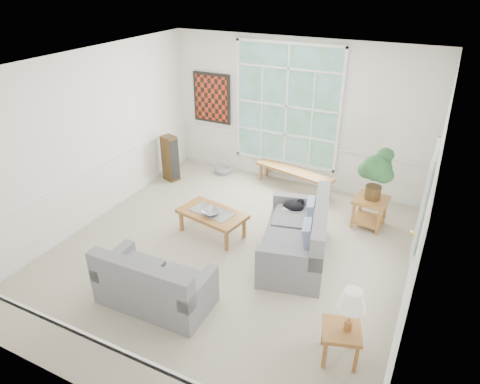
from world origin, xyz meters
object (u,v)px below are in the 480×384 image
at_px(coffee_table, 212,223).
at_px(side_table, 340,343).
at_px(loveseat_right, 295,231).
at_px(loveseat_front, 155,277).
at_px(end_table, 369,212).

bearing_deg(coffee_table, side_table, -21.41).
height_order(loveseat_right, coffee_table, loveseat_right).
height_order(loveseat_front, side_table, loveseat_front).
bearing_deg(end_table, loveseat_right, -120.35).
relative_size(coffee_table, side_table, 2.57).
xyz_separation_m(loveseat_front, end_table, (2.24, 3.31, -0.14)).
bearing_deg(loveseat_front, coffee_table, 93.58).
bearing_deg(loveseat_right, end_table, 46.11).
relative_size(loveseat_right, end_table, 3.25).
relative_size(loveseat_right, coffee_table, 1.56).
bearing_deg(loveseat_right, loveseat_front, -140.36).
xyz_separation_m(coffee_table, side_table, (2.68, -1.67, 0.01)).
bearing_deg(side_table, coffee_table, 147.99).
height_order(loveseat_front, end_table, loveseat_front).
bearing_deg(side_table, loveseat_right, 125.24).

